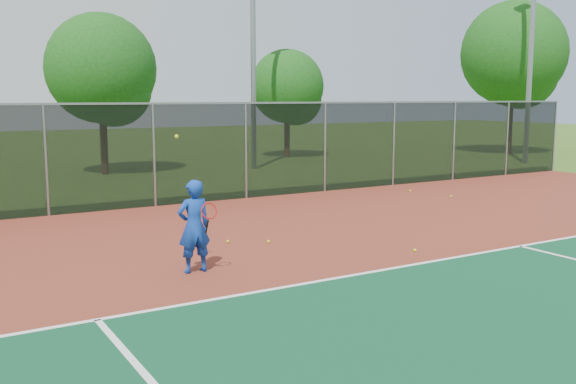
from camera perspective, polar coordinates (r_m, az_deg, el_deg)
court_apron at (r=12.57m, az=17.65°, el=-6.66°), size 30.00×20.00×0.02m
fence_back at (r=20.26m, az=-3.77°, el=3.79°), size 30.00×0.06×3.03m
tennis_player at (r=11.77m, az=-8.36°, el=-3.02°), size 0.63×0.62×2.52m
practice_ball_1 at (r=22.08m, az=10.82°, el=0.10°), size 0.07×0.07×0.07m
practice_ball_2 at (r=13.58m, az=11.21°, el=-5.11°), size 0.07×0.07×0.07m
practice_ball_3 at (r=21.21m, az=14.29°, el=-0.35°), size 0.07×0.07×0.07m
practice_ball_4 at (r=14.18m, az=-5.38°, el=-4.40°), size 0.07×0.07×0.07m
practice_ball_6 at (r=14.13m, az=-1.75°, el=-4.42°), size 0.07×0.07×0.07m
floodlight_ne at (r=33.45m, az=20.99°, el=15.29°), size 0.90×0.40×13.45m
tree_back_left at (r=27.78m, az=-16.05°, el=10.08°), size 4.51×4.51×6.62m
tree_back_mid at (r=34.34m, az=0.11°, el=9.08°), size 3.90×3.90×5.72m
tree_back_right at (r=38.59m, az=19.56°, el=11.14°), size 5.79×5.79×8.51m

